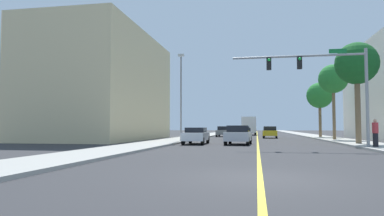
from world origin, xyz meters
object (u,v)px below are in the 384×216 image
(palm_far, at_px, (320,96))
(car_white, at_px, (196,135))
(palm_near, at_px, (357,65))
(delivery_truck, at_px, (249,126))
(pedestrian, at_px, (375,133))
(car_blue, at_px, (268,131))
(car_gray, at_px, (224,131))
(street_lamp, at_px, (181,93))
(car_yellow, at_px, (270,132))
(car_black, at_px, (243,133))
(traffic_signal_mast, at_px, (325,75))
(car_silver, at_px, (238,135))
(palm_mid, at_px, (333,79))

(palm_far, distance_m, car_white, 22.67)
(palm_far, bearing_deg, palm_near, -90.77)
(car_white, bearing_deg, palm_near, -179.15)
(delivery_truck, bearing_deg, pedestrian, -76.55)
(car_blue, xyz_separation_m, car_gray, (-6.61, -9.05, 0.07))
(delivery_truck, bearing_deg, street_lamp, -100.04)
(palm_near, relative_size, car_yellow, 1.99)
(car_black, bearing_deg, palm_far, 37.73)
(car_white, bearing_deg, traffic_signal_mast, 153.51)
(car_blue, height_order, car_white, car_white)
(car_white, bearing_deg, car_blue, -102.97)
(traffic_signal_mast, height_order, car_black, traffic_signal_mast)
(car_yellow, distance_m, car_black, 7.92)
(street_lamp, bearing_deg, car_silver, -30.30)
(street_lamp, height_order, palm_near, street_lamp)
(car_white, xyz_separation_m, delivery_truck, (3.67, 33.75, 0.94))
(car_white, distance_m, pedestrian, 13.16)
(palm_far, xyz_separation_m, car_gray, (-12.68, 4.40, -4.62))
(street_lamp, distance_m, palm_near, 15.03)
(car_black, height_order, pedestrian, pedestrian)
(street_lamp, xyz_separation_m, car_black, (5.43, 6.82, -3.93))
(palm_near, height_order, car_black, palm_near)
(palm_near, height_order, car_white, palm_near)
(street_lamp, distance_m, car_gray, 19.74)
(palm_mid, relative_size, car_yellow, 1.95)
(palm_far, bearing_deg, car_blue, 114.28)
(palm_mid, distance_m, car_white, 16.68)
(car_black, xyz_separation_m, car_white, (-3.44, -10.04, 0.02))
(palm_near, xyz_separation_m, car_blue, (-5.83, 31.14, -5.57))
(palm_near, bearing_deg, car_black, 133.61)
(palm_far, bearing_deg, palm_mid, -91.02)
(car_black, relative_size, car_white, 0.94)
(delivery_truck, bearing_deg, car_white, -95.74)
(palm_far, distance_m, car_silver, 20.86)
(car_silver, bearing_deg, car_gray, 100.66)
(palm_mid, height_order, car_black, palm_mid)
(traffic_signal_mast, bearing_deg, palm_mid, 76.17)
(street_lamp, relative_size, car_silver, 1.92)
(delivery_truck, bearing_deg, car_black, -90.09)
(car_black, height_order, car_white, car_white)
(palm_far, relative_size, car_black, 1.69)
(traffic_signal_mast, distance_m, car_blue, 36.34)
(street_lamp, xyz_separation_m, palm_mid, (14.74, 5.98, 1.67))
(car_white, bearing_deg, car_gray, -91.30)
(street_lamp, xyz_separation_m, delivery_truck, (5.66, 30.54, -2.97))
(palm_mid, bearing_deg, palm_near, -90.51)
(car_gray, distance_m, pedestrian, 29.38)
(car_blue, xyz_separation_m, delivery_truck, (-3.17, 2.26, 0.96))
(traffic_signal_mast, relative_size, car_silver, 2.04)
(traffic_signal_mast, xyz_separation_m, car_silver, (-5.89, 4.54, -4.03))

